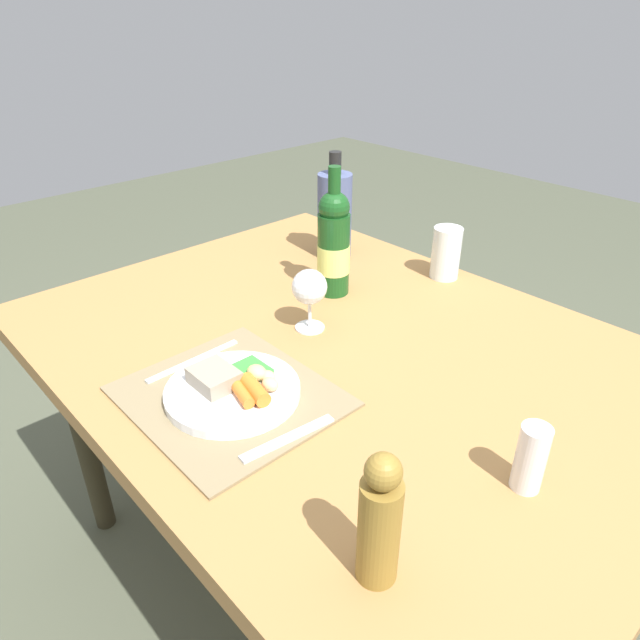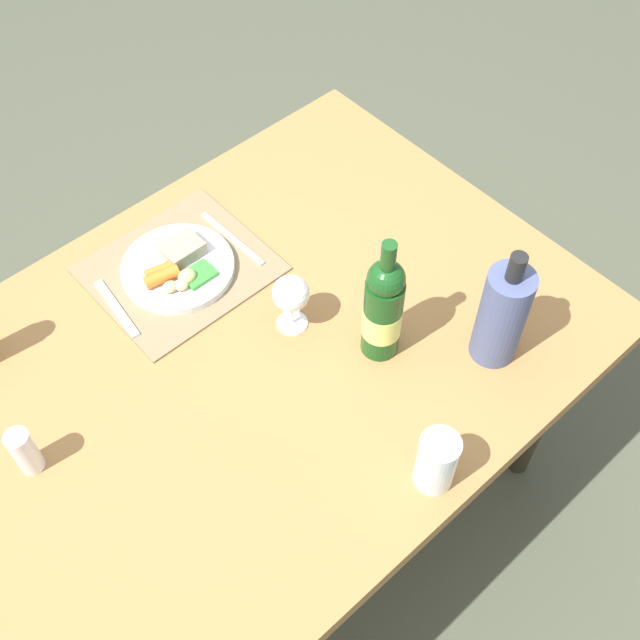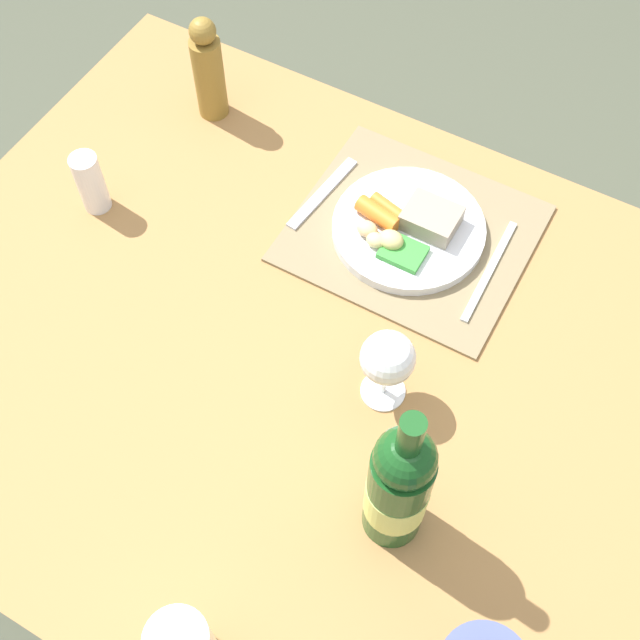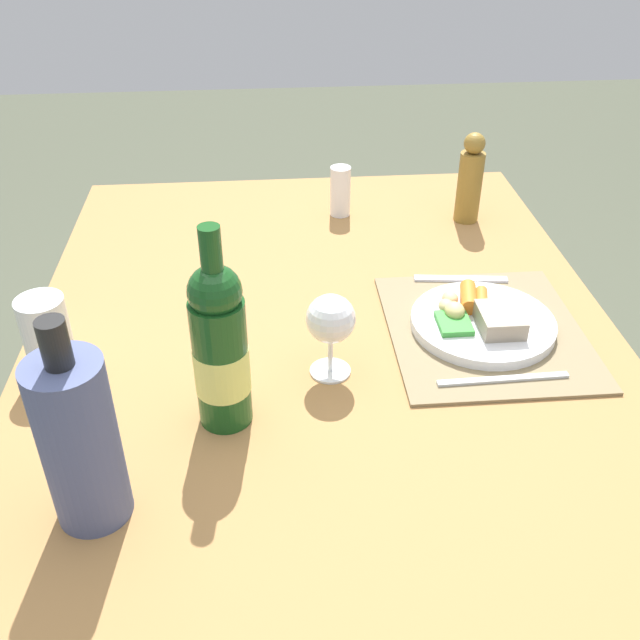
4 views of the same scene
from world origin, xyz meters
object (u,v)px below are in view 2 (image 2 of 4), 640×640
(dining_table, at_px, (260,365))
(water_tumbler, at_px, (436,464))
(dinner_plate, at_px, (177,267))
(wine_glass, at_px, (292,296))
(fork, at_px, (232,238))
(cooler_bottle, at_px, (502,315))
(wine_bottle, at_px, (383,309))
(salt_shaker, at_px, (25,451))
(knife, at_px, (116,308))

(dining_table, bearing_deg, water_tumbler, 97.19)
(dinner_plate, xyz_separation_m, wine_glass, (-0.10, 0.28, 0.08))
(fork, xyz_separation_m, cooler_bottle, (-0.21, 0.61, 0.12))
(dining_table, distance_m, wine_bottle, 0.32)
(salt_shaker, height_order, wine_glass, wine_glass)
(cooler_bottle, xyz_separation_m, wine_glass, (0.27, -0.33, -0.02))
(water_tumbler, bearing_deg, dinner_plate, -85.39)
(salt_shaker, xyz_separation_m, wine_glass, (-0.58, 0.08, 0.04))
(cooler_bottle, relative_size, wine_glass, 2.07)
(fork, xyz_separation_m, knife, (0.31, -0.01, 0.00))
(wine_bottle, distance_m, wine_glass, 0.19)
(fork, bearing_deg, water_tumbler, 81.22)
(dinner_plate, relative_size, wine_bottle, 0.79)
(wine_glass, bearing_deg, wine_bottle, 121.00)
(wine_glass, bearing_deg, cooler_bottle, 129.02)
(wine_bottle, height_order, cooler_bottle, wine_bottle)
(knife, distance_m, salt_shaker, 0.39)
(knife, relative_size, cooler_bottle, 0.61)
(cooler_bottle, height_order, wine_glass, cooler_bottle)
(dining_table, xyz_separation_m, knife, (0.16, -0.28, 0.07))
(knife, height_order, wine_glass, wine_glass)
(salt_shaker, bearing_deg, dinner_plate, -157.72)
(fork, relative_size, wine_glass, 1.49)
(wine_bottle, bearing_deg, fork, -84.21)
(wine_bottle, bearing_deg, dinner_plate, -66.25)
(cooler_bottle, xyz_separation_m, water_tumbler, (0.30, 0.12, -0.06))
(salt_shaker, xyz_separation_m, water_tumbler, (-0.54, 0.53, 0.00))
(knife, xyz_separation_m, wine_glass, (-0.26, 0.29, 0.09))
(dining_table, xyz_separation_m, dinner_plate, (0.00, -0.28, 0.09))
(dinner_plate, height_order, cooler_bottle, cooler_bottle)
(cooler_bottle, height_order, water_tumbler, cooler_bottle)
(dining_table, distance_m, salt_shaker, 0.51)
(fork, relative_size, knife, 1.18)
(dinner_plate, relative_size, salt_shaker, 2.21)
(dining_table, relative_size, salt_shaker, 12.26)
(dining_table, distance_m, wine_glass, 0.19)
(wine_bottle, height_order, wine_glass, wine_bottle)
(water_tumbler, distance_m, wine_glass, 0.45)
(dinner_plate, xyz_separation_m, fork, (-0.15, 0.00, -0.01))
(dining_table, xyz_separation_m, wine_bottle, (-0.19, 0.17, 0.20))
(wine_bottle, height_order, salt_shaker, wine_bottle)
(fork, height_order, knife, same)
(dining_table, distance_m, water_tumbler, 0.47)
(cooler_bottle, bearing_deg, fork, -70.66)
(knife, distance_m, wine_glass, 0.40)
(dinner_plate, bearing_deg, fork, 178.37)
(fork, relative_size, water_tumbler, 1.55)
(dining_table, relative_size, water_tumbler, 10.13)
(dining_table, bearing_deg, wine_glass, 177.15)
(knife, xyz_separation_m, cooler_bottle, (-0.53, 0.61, 0.12))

